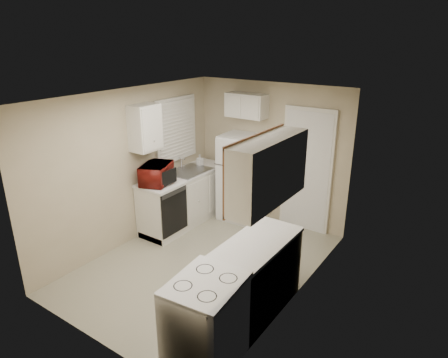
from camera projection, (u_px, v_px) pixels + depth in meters
The scene contains 19 objects.
floor at pixel (205, 263), 5.78m from camera, with size 3.80×3.80×0.00m, color #B4AF97.
ceiling at pixel (201, 96), 4.96m from camera, with size 3.80×3.80×0.00m, color white.
wall_left at pixel (130, 167), 6.12m from camera, with size 3.80×3.80×0.00m, color #BAAC8D.
wall_right at pixel (299, 211), 4.63m from camera, with size 3.80×3.80×0.00m, color #BAAC8D.
wall_back at pixel (270, 153), 6.84m from camera, with size 2.80×2.80×0.00m, color #BAAC8D.
wall_front at pixel (85, 244), 3.90m from camera, with size 2.80×2.80×0.00m, color #BAAC8D.
left_counter at pixel (185, 198), 6.91m from camera, with size 0.60×1.80×0.90m, color silver.
dishwasher at pixel (174, 212), 6.28m from camera, with size 0.03×0.58×0.72m, color black.
sink at pixel (190, 173), 6.89m from camera, with size 0.54×0.74×0.16m, color gray.
microwave at pixel (157, 174), 6.27m from camera, with size 0.32×0.58×0.38m, color maroon.
soap_bottle at pixel (200, 160), 7.14m from camera, with size 0.09×0.09×0.20m, color silver.
window_blinds at pixel (176, 129), 6.77m from camera, with size 0.10×0.98×1.08m, color silver.
upper_cabinet_left at pixel (145, 128), 6.00m from camera, with size 0.30×0.45×0.70m, color silver.
refrigerator at pixel (240, 178), 6.97m from camera, with size 0.63×0.61×1.53m, color silver.
cabinet_over_fridge at pixel (247, 105), 6.66m from camera, with size 0.70×0.30×0.40m, color silver.
interior_door at pixel (306, 171), 6.50m from camera, with size 0.86×0.06×2.08m, color silver.
right_counter at pixel (239, 291), 4.43m from camera, with size 0.60×2.00×0.90m, color silver.
stove at pixel (207, 322), 3.92m from camera, with size 0.63×0.77×0.94m, color silver.
upper_cabinet_right at pixel (269, 171), 4.11m from camera, with size 0.30×1.20×0.70m, color silver.
Camera 1 is at (3.07, -3.97, 3.14)m, focal length 32.00 mm.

